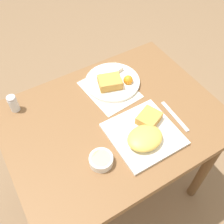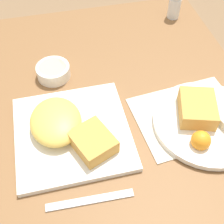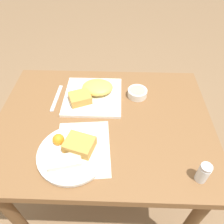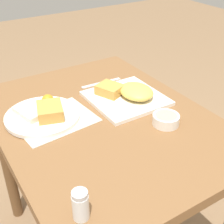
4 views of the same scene
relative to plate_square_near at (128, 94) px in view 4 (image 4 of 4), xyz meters
The scene contains 7 objects.
dining_table 0.19m from the plate_square_near, 111.96° to the left, with size 0.91×0.69×0.70m.
menu_card 0.29m from the plate_square_near, 87.83° to the left, with size 0.22×0.27×0.00m.
plate_square_near is the anchor object (origin of this frame).
plate_oval_far 0.32m from the plate_square_near, 82.17° to the left, with size 0.25×0.25×0.05m.
sauce_ramekin 0.21m from the plate_square_near, behind, with size 0.09×0.09×0.03m.
salt_shaker 0.56m from the plate_square_near, 134.70° to the left, with size 0.04×0.04×0.08m.
butter_knife 0.17m from the plate_square_near, ahead, with size 0.02×0.18×0.00m.
Camera 4 is at (-0.78, 0.45, 1.28)m, focal length 50.00 mm.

